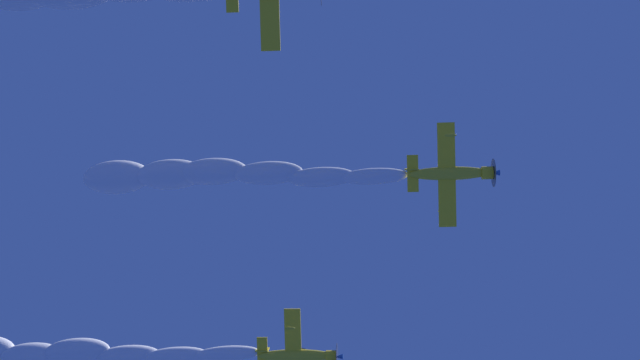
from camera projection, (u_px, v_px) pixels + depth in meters
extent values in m
ellipsoid|color=gold|center=(449.00, 173.00, 65.55)|extent=(6.57, 4.98, 1.59)
cylinder|color=yellow|center=(487.00, 173.00, 65.42)|extent=(1.54, 1.70, 1.43)
cone|color=#194CB2|center=(495.00, 173.00, 65.39)|extent=(0.97, 0.96, 0.69)
cylinder|color=#3F3F47|center=(493.00, 173.00, 65.40)|extent=(1.67, 2.63, 3.09)
cube|color=yellow|center=(447.00, 175.00, 65.44)|extent=(5.84, 7.73, 3.19)
ellipsoid|color=gold|center=(443.00, 211.00, 68.37)|extent=(0.96, 0.79, 0.35)
ellipsoid|color=gold|center=(451.00, 135.00, 62.51)|extent=(0.96, 0.79, 0.35)
cube|color=yellow|center=(413.00, 173.00, 65.72)|extent=(2.44, 3.00, 1.20)
cube|color=gold|center=(412.00, 169.00, 66.11)|extent=(1.22, 1.08, 1.16)
ellipsoid|color=#1E232D|center=(452.00, 170.00, 65.86)|extent=(1.81, 1.63, 0.93)
ellipsoid|color=gold|center=(296.00, 356.00, 69.89)|extent=(6.57, 4.91, 1.86)
cylinder|color=yellow|center=(331.00, 356.00, 69.63)|extent=(1.50, 1.71, 1.47)
cone|color=#194CB2|center=(339.00, 357.00, 69.57)|extent=(0.95, 0.96, 0.72)
cylinder|color=#3F3F47|center=(337.00, 357.00, 69.59)|extent=(1.58, 2.69, 3.08)
cube|color=yellow|center=(293.00, 357.00, 69.78)|extent=(5.84, 7.72, 3.24)
ellipsoid|color=gold|center=(290.00, 328.00, 66.86)|extent=(0.96, 0.78, 0.39)
cube|color=yellow|center=(262.00, 354.00, 70.18)|extent=(2.45, 3.00, 1.24)
cube|color=gold|center=(262.00, 350.00, 70.57)|extent=(1.18, 1.08, 1.21)
ellipsoid|color=#1E232D|center=(300.00, 352.00, 70.18)|extent=(1.79, 1.63, 0.99)
ellipsoid|color=gold|center=(273.00, 41.00, 61.44)|extent=(0.96, 0.79, 0.34)
ellipsoid|color=white|center=(374.00, 176.00, 66.14)|extent=(5.75, 4.48, 1.78)
ellipsoid|color=white|center=(321.00, 177.00, 66.29)|extent=(5.93, 4.74, 2.09)
ellipsoid|color=white|center=(269.00, 173.00, 66.52)|extent=(6.12, 5.01, 2.39)
ellipsoid|color=white|center=(213.00, 171.00, 66.85)|extent=(6.31, 5.28, 2.70)
ellipsoid|color=white|center=(171.00, 174.00, 67.28)|extent=(6.49, 5.54, 3.00)
ellipsoid|color=white|center=(117.00, 177.00, 67.74)|extent=(6.68, 5.81, 3.31)
ellipsoid|color=white|center=(228.00, 354.00, 70.44)|extent=(5.75, 4.48, 1.78)
ellipsoid|color=white|center=(176.00, 356.00, 70.58)|extent=(5.93, 4.74, 2.09)
ellipsoid|color=white|center=(128.00, 356.00, 71.03)|extent=(6.12, 5.01, 2.39)
ellipsoid|color=white|center=(77.00, 351.00, 71.09)|extent=(6.31, 5.28, 2.70)
ellipsoid|color=white|center=(32.00, 357.00, 71.61)|extent=(6.49, 5.54, 3.00)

